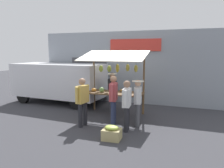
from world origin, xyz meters
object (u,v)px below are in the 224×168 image
object	(u,v)px
parked_van	(56,79)
produce_crate_near	(112,133)
market_stall	(114,75)
shopper_with_ponytail	(127,102)
shopper_with_shopping_bag	(82,99)
shopper_in_grey_tee	(113,96)
vendor_with_sunhat	(112,88)
shopper_in_striped_shirt	(138,99)

from	to	relation	value
parked_van	produce_crate_near	world-z (taller)	parked_van
market_stall	produce_crate_near	size ratio (longest dim) A/B	4.72
shopper_with_ponytail	parked_van	world-z (taller)	parked_van
shopper_with_shopping_bag	market_stall	bearing A→B (deg)	-8.48
market_stall	shopper_in_grey_tee	world-z (taller)	market_stall
shopper_with_ponytail	produce_crate_near	bearing A→B (deg)	160.04
shopper_with_shopping_bag	produce_crate_near	bearing A→B (deg)	-111.28
market_stall	parked_van	size ratio (longest dim) A/B	0.56
parked_van	vendor_with_sunhat	bearing A→B (deg)	177.26
market_stall	produce_crate_near	world-z (taller)	market_stall
shopper_with_ponytail	shopper_with_shopping_bag	xyz separation A→B (m)	(1.48, 0.09, 0.02)
shopper_with_ponytail	parked_van	distance (m)	5.05
shopper_with_ponytail	shopper_in_grey_tee	size ratio (longest dim) A/B	0.95
vendor_with_sunhat	shopper_with_ponytail	size ratio (longest dim) A/B	0.99
market_stall	produce_crate_near	distance (m)	2.88
shopper_in_striped_shirt	parked_van	xyz separation A→B (m)	(4.52, -2.01, 0.23)
market_stall	vendor_with_sunhat	xyz separation A→B (m)	(0.33, -0.72, -0.63)
market_stall	shopper_with_shopping_bag	size ratio (longest dim) A/B	1.56
market_stall	shopper_in_grey_tee	size ratio (longest dim) A/B	1.50
vendor_with_sunhat	produce_crate_near	xyz separation A→B (m)	(-1.12, 3.13, -0.72)
shopper_in_striped_shirt	produce_crate_near	world-z (taller)	shopper_in_striped_shirt
vendor_with_sunhat	shopper_in_striped_shirt	world-z (taller)	vendor_with_sunhat
vendor_with_sunhat	shopper_in_grey_tee	world-z (taller)	shopper_in_grey_tee
shopper_in_grey_tee	produce_crate_near	xyz separation A→B (m)	(-0.40, 1.27, -0.78)
vendor_with_sunhat	shopper_in_grey_tee	xyz separation A→B (m)	(-0.72, 1.86, 0.06)
produce_crate_near	shopper_with_shopping_bag	bearing A→B (deg)	-29.35
shopper_with_ponytail	produce_crate_near	size ratio (longest dim) A/B	2.98
shopper_in_grey_tee	parked_van	size ratio (longest dim) A/B	0.37
shopper_in_striped_shirt	shopper_in_grey_tee	bearing A→B (deg)	91.64
shopper_in_grey_tee	produce_crate_near	world-z (taller)	shopper_in_grey_tee
shopper_with_shopping_bag	parked_van	bearing A→B (deg)	54.41
market_stall	parked_van	bearing A→B (deg)	-16.89
shopper_with_shopping_bag	shopper_in_grey_tee	distance (m)	1.04
shopper_with_shopping_bag	produce_crate_near	distance (m)	1.65
shopper_in_grey_tee	parked_van	world-z (taller)	parked_van
shopper_in_grey_tee	shopper_in_striped_shirt	distance (m)	0.82
produce_crate_near	shopper_in_grey_tee	bearing A→B (deg)	-72.45
market_stall	produce_crate_near	bearing A→B (deg)	107.96
shopper_with_ponytail	parked_van	bearing A→B (deg)	52.33
market_stall	parked_van	world-z (taller)	market_stall
vendor_with_sunhat	shopper_in_grey_tee	distance (m)	2.00
parked_van	shopper_in_grey_tee	bearing A→B (deg)	152.73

